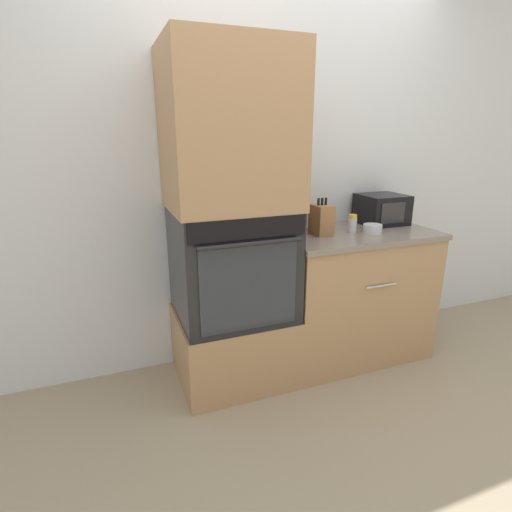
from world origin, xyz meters
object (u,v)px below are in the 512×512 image
(condiment_jar_near, at_px, (302,226))
(microwave, at_px, (382,209))
(wall_oven, at_px, (232,263))
(condiment_jar_mid, at_px, (307,219))
(condiment_jar_far, at_px, (352,224))
(knife_block, at_px, (321,220))
(bowl, at_px, (373,229))

(condiment_jar_near, bearing_deg, microwave, 2.48)
(wall_oven, xyz_separation_m, condiment_jar_mid, (0.61, 0.23, 0.18))
(wall_oven, distance_m, microwave, 1.19)
(condiment_jar_mid, bearing_deg, condiment_jar_near, -130.58)
(condiment_jar_mid, distance_m, condiment_jar_far, 0.32)
(condiment_jar_near, bearing_deg, knife_block, -49.40)
(microwave, bearing_deg, condiment_jar_near, -177.52)
(condiment_jar_mid, bearing_deg, microwave, -9.25)
(bowl, distance_m, condiment_jar_near, 0.46)
(knife_block, height_order, bowl, knife_block)
(microwave, height_order, condiment_jar_mid, microwave)
(condiment_jar_near, xyz_separation_m, condiment_jar_far, (0.31, -0.12, 0.01))
(microwave, xyz_separation_m, condiment_jar_far, (-0.35, -0.15, -0.05))
(wall_oven, height_order, microwave, wall_oven)
(knife_block, bearing_deg, condiment_jar_mid, 86.24)
(condiment_jar_far, bearing_deg, microwave, 23.87)
(wall_oven, relative_size, knife_block, 2.85)
(bowl, bearing_deg, knife_block, 166.56)
(microwave, xyz_separation_m, condiment_jar_near, (-0.65, -0.03, -0.06))
(knife_block, height_order, condiment_jar_near, knife_block)
(microwave, relative_size, condiment_jar_mid, 2.81)
(wall_oven, distance_m, condiment_jar_far, 0.84)
(wall_oven, bearing_deg, condiment_jar_far, -1.17)
(knife_block, relative_size, bowl, 1.93)
(knife_block, height_order, condiment_jar_mid, knife_block)
(microwave, bearing_deg, condiment_jar_far, -156.13)
(bowl, bearing_deg, microwave, 42.80)
(bowl, bearing_deg, condiment_jar_far, 154.37)
(microwave, relative_size, condiment_jar_near, 3.44)
(microwave, xyz_separation_m, condiment_jar_mid, (-0.55, 0.09, -0.05))
(bowl, bearing_deg, wall_oven, 175.51)
(microwave, distance_m, condiment_jar_mid, 0.56)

